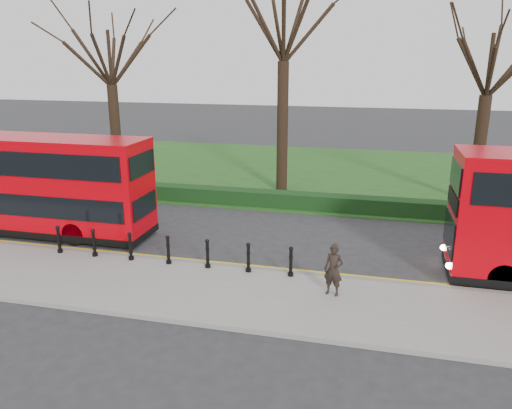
# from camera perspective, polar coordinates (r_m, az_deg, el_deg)

# --- Properties ---
(ground) EXTENTS (120.00, 120.00, 0.00)m
(ground) POSITION_cam_1_polar(r_m,az_deg,el_deg) (19.39, -8.61, -5.51)
(ground) COLOR #28282B
(ground) RESTS_ON ground
(pavement) EXTENTS (60.00, 4.00, 0.15)m
(pavement) POSITION_cam_1_polar(r_m,az_deg,el_deg) (16.87, -12.49, -8.93)
(pavement) COLOR gray
(pavement) RESTS_ON ground
(kerb) EXTENTS (60.00, 0.25, 0.16)m
(kerb) POSITION_cam_1_polar(r_m,az_deg,el_deg) (18.52, -9.79, -6.41)
(kerb) COLOR slate
(kerb) RESTS_ON ground
(grass_verge) EXTENTS (60.00, 18.00, 0.06)m
(grass_verge) POSITION_cam_1_polar(r_m,az_deg,el_deg) (33.13, 1.17, 4.00)
(grass_verge) COLOR #1A4918
(grass_verge) RESTS_ON ground
(hedge) EXTENTS (60.00, 0.90, 0.80)m
(hedge) POSITION_cam_1_polar(r_m,az_deg,el_deg) (25.34, -2.88, 0.91)
(hedge) COLOR black
(hedge) RESTS_ON ground
(yellow_line_outer) EXTENTS (60.00, 0.10, 0.01)m
(yellow_line_outer) POSITION_cam_1_polar(r_m,az_deg,el_deg) (18.80, -9.41, -6.26)
(yellow_line_outer) COLOR yellow
(yellow_line_outer) RESTS_ON ground
(yellow_line_inner) EXTENTS (60.00, 0.10, 0.01)m
(yellow_line_inner) POSITION_cam_1_polar(r_m,az_deg,el_deg) (18.97, -9.18, -6.04)
(yellow_line_inner) COLOR yellow
(yellow_line_inner) RESTS_ON ground
(tree_left) EXTENTS (6.60, 6.60, 10.32)m
(tree_left) POSITION_cam_1_polar(r_m,az_deg,el_deg) (30.53, -16.43, 16.41)
(tree_left) COLOR black
(tree_left) RESTS_ON ground
(tree_mid) EXTENTS (8.16, 8.16, 12.74)m
(tree_mid) POSITION_cam_1_polar(r_m,az_deg,el_deg) (27.12, 3.23, 20.85)
(tree_mid) COLOR black
(tree_mid) RESTS_ON ground
(tree_right) EXTENTS (6.32, 6.32, 9.88)m
(tree_right) POSITION_cam_1_polar(r_m,az_deg,el_deg) (27.03, 25.25, 14.93)
(tree_right) COLOR black
(tree_right) RESTS_ON ground
(bollard_row) EXTENTS (8.94, 0.15, 1.00)m
(bollard_row) POSITION_cam_1_polar(r_m,az_deg,el_deg) (17.97, -10.00, -5.17)
(bollard_row) COLOR black
(bollard_row) RESTS_ON pavement
(bus_lead) EXTENTS (10.31, 2.37, 4.10)m
(bus_lead) POSITION_cam_1_polar(r_m,az_deg,el_deg) (22.91, -24.35, 2.04)
(bus_lead) COLOR #C2000A
(bus_lead) RESTS_ON ground
(pedestrian) EXTENTS (0.68, 0.53, 1.65)m
(pedestrian) POSITION_cam_1_polar(r_m,az_deg,el_deg) (15.53, 8.85, -7.38)
(pedestrian) COLOR black
(pedestrian) RESTS_ON pavement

